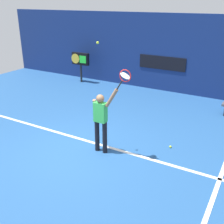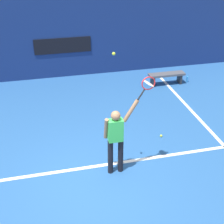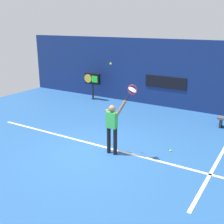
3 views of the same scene
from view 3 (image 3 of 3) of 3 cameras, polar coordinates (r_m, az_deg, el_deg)
The scene contains 10 objects.
ground_plane at distance 9.77m, azimuth -3.78°, elevation -8.08°, with size 18.00×18.00×0.00m, color #23518C.
back_wall at distance 14.88m, azimuth 10.94°, elevation 7.57°, with size 18.00×0.20×3.46m, color navy.
sponsor_banner_center at distance 14.84m, azimuth 10.68°, elevation 5.88°, with size 2.20×0.03×0.60m, color black.
court_baseline at distance 10.18m, azimuth -2.00°, elevation -6.93°, with size 10.00×0.10×0.01m, color white.
court_sideline at distance 10.18m, azimuth 20.98°, elevation -8.16°, with size 0.10×7.00×0.01m, color white.
tennis_player at distance 9.28m, azimuth 0.03°, elevation -2.69°, with size 0.78×0.31×1.93m.
tennis_racket at distance 8.59m, azimuth 4.01°, elevation 4.32°, with size 0.46×0.27×0.61m.
tennis_ball at distance 8.82m, azimuth -0.28°, elevation 9.69°, with size 0.07×0.07×0.07m, color #CCE033.
scoreboard_clock at distance 16.12m, azimuth -3.95°, elevation 6.51°, with size 0.96×0.20×1.51m.
spare_ball at distance 9.99m, azimuth 11.69°, elevation -7.62°, with size 0.07×0.07×0.07m, color #CCE033.
Camera 3 is at (5.14, -7.16, 4.21)m, focal length 45.53 mm.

